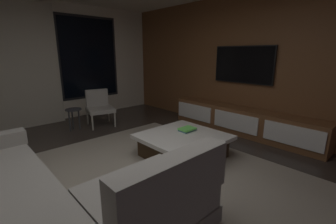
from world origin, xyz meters
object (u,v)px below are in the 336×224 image
at_px(book_stack_on_coffee_table, 187,129).
at_px(side_stool, 74,113).
at_px(accent_chair_near_window, 99,106).
at_px(coffee_table, 183,146).
at_px(sectional_couch, 40,204).
at_px(media_console, 243,122).
at_px(mounted_tv, 243,65).

bearing_deg(book_stack_on_coffee_table, side_stool, 111.51).
bearing_deg(accent_chair_near_window, coffee_table, -86.53).
height_order(sectional_couch, book_stack_on_coffee_table, sectional_couch).
relative_size(book_stack_on_coffee_table, side_stool, 0.57).
relative_size(side_stool, media_console, 0.15).
distance_m(book_stack_on_coffee_table, side_stool, 2.51).
height_order(accent_chair_near_window, side_stool, accent_chair_near_window).
bearing_deg(sectional_couch, coffee_table, 6.18).
height_order(book_stack_on_coffee_table, accent_chair_near_window, accent_chair_near_window).
bearing_deg(media_console, side_stool, 133.37).
xyz_separation_m(coffee_table, mounted_tv, (1.83, 0.12, 1.16)).
bearing_deg(mounted_tv, side_stool, 137.83).
xyz_separation_m(book_stack_on_coffee_table, media_console, (1.45, -0.17, -0.13)).
height_order(sectional_couch, mounted_tv, mounted_tv).
relative_size(sectional_couch, mounted_tv, 1.99).
bearing_deg(coffee_table, book_stack_on_coffee_table, 26.09).
bearing_deg(sectional_couch, side_stool, 63.43).
bearing_deg(accent_chair_near_window, book_stack_on_coffee_table, -81.66).
distance_m(sectional_couch, media_console, 3.70).
relative_size(sectional_couch, book_stack_on_coffee_table, 9.47).
bearing_deg(side_stool, coffee_table, -73.40).
bearing_deg(book_stack_on_coffee_table, media_console, -6.72).
xyz_separation_m(side_stool, mounted_tv, (2.55, -2.31, 0.98)).
xyz_separation_m(accent_chair_near_window, mounted_tv, (1.97, -2.32, 0.92)).
distance_m(side_stool, media_console, 3.45).
height_order(side_stool, mounted_tv, mounted_tv).
distance_m(sectional_couch, book_stack_on_coffee_table, 2.27).
xyz_separation_m(sectional_couch, coffee_table, (2.05, 0.22, -0.10)).
bearing_deg(side_stool, media_console, -46.63).
relative_size(sectional_couch, side_stool, 5.43).
height_order(sectional_couch, media_console, sectional_couch).
bearing_deg(media_console, book_stack_on_coffee_table, 173.28).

